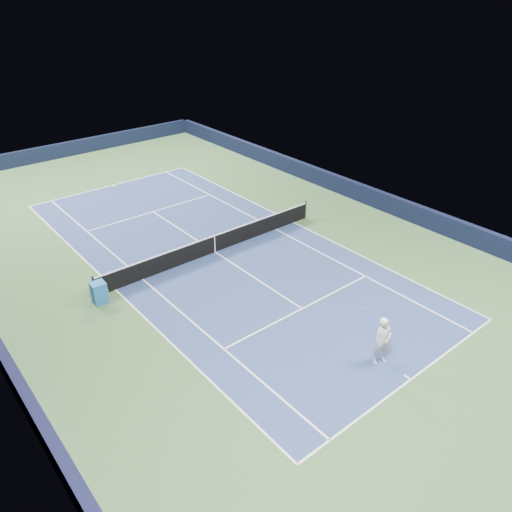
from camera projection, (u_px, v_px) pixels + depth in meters
ground at (215, 252)px, 25.47m from camera, size 40.00×40.00×0.00m
wall_far at (66, 149)px, 38.52m from camera, size 22.00×0.35×1.10m
wall_right at (356, 191)px, 31.17m from camera, size 0.35×40.00×1.10m
court_surface at (215, 252)px, 25.47m from camera, size 10.97×23.77×0.01m
baseline_far at (113, 185)px, 33.45m from camera, size 10.97×0.08×0.00m
baseline_near at (411, 379)px, 17.48m from camera, size 10.97×0.08×0.00m
sideline_doubles_right at (293, 222)px, 28.49m from camera, size 0.08×23.77×0.00m
sideline_doubles_left at (115, 290)px, 22.44m from camera, size 0.08×23.77×0.00m
sideline_singles_right at (275, 229)px, 27.74m from camera, size 0.08×23.77×0.00m
sideline_singles_left at (143, 279)px, 23.20m from camera, size 0.08×23.77×0.00m
service_line_far at (153, 212)px, 29.77m from camera, size 8.23×0.08×0.00m
service_line_near at (302, 309)px, 21.17m from camera, size 8.23×0.08×0.00m
center_service_line at (215, 252)px, 25.47m from camera, size 0.08×12.80×0.00m
center_mark_far at (114, 186)px, 33.35m from camera, size 0.08×0.30×0.00m
center_mark_near at (407, 377)px, 17.58m from camera, size 0.08×0.30×0.00m
tennis_net at (215, 243)px, 25.22m from camera, size 12.90×0.10×1.07m
sponsor_cube at (99, 293)px, 21.37m from camera, size 0.63×0.57×0.98m
tennis_player at (383, 341)px, 17.83m from camera, size 0.89×1.35×1.92m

